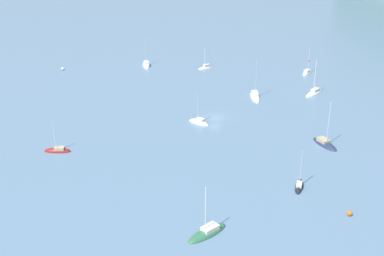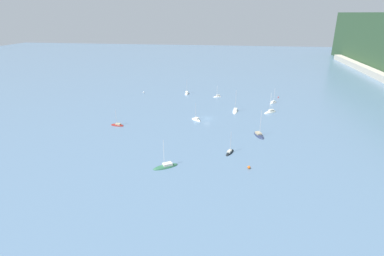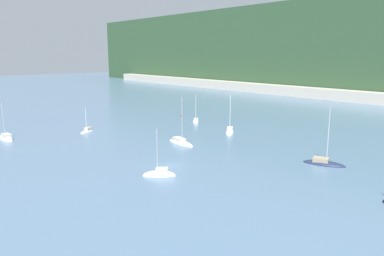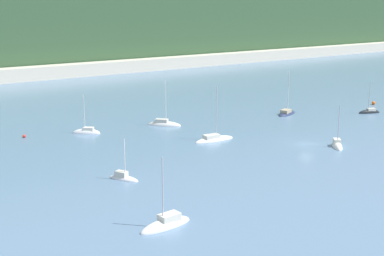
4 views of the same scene
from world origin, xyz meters
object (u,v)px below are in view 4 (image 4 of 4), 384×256
at_px(sailboat_5, 337,146).
at_px(sailboat_8, 123,178).
at_px(sailboat_1, 287,114).
at_px(mooring_buoy_2, 24,136).
at_px(sailboat_2, 369,113).
at_px(sailboat_7, 166,225).
at_px(sailboat_0, 164,125).
at_px(mooring_buoy_0, 374,103).
at_px(sailboat_4, 87,133).
at_px(sailboat_6, 214,140).

height_order(sailboat_5, sailboat_8, sailboat_5).
bearing_deg(sailboat_1, sailboat_5, -138.64).
bearing_deg(sailboat_5, mooring_buoy_2, -91.61).
bearing_deg(sailboat_8, sailboat_2, 70.22).
distance_m(sailboat_5, sailboat_7, 43.17).
xyz_separation_m(sailboat_7, mooring_buoy_2, (0.91, 48.33, 0.17)).
distance_m(sailboat_0, mooring_buoy_0, 54.17).
height_order(sailboat_4, mooring_buoy_0, sailboat_4).
bearing_deg(sailboat_8, mooring_buoy_2, 158.84).
bearing_deg(sailboat_5, mooring_buoy_0, 158.84).
bearing_deg(sailboat_1, sailboat_0, 146.19).
bearing_deg(sailboat_4, sailboat_6, 170.93).
bearing_deg(sailboat_0, sailboat_5, -15.09).
relative_size(sailboat_0, sailboat_6, 0.94).
distance_m(sailboat_0, mooring_buoy_2, 26.86).
relative_size(sailboat_4, sailboat_7, 0.92).
xyz_separation_m(sailboat_7, sailboat_8, (4.07, 16.94, 0.02)).
distance_m(sailboat_1, sailboat_7, 65.21).
height_order(sailboat_1, sailboat_6, sailboat_6).
height_order(sailboat_1, sailboat_7, sailboat_1).
distance_m(sailboat_8, mooring_buoy_0, 77.24).
height_order(sailboat_5, sailboat_6, sailboat_6).
xyz_separation_m(sailboat_1, sailboat_4, (-43.36, 9.50, -0.03)).
bearing_deg(sailboat_4, sailboat_7, 115.16).
relative_size(sailboat_2, sailboat_6, 0.75).
distance_m(sailboat_4, sailboat_5, 45.53).
height_order(mooring_buoy_0, mooring_buoy_2, mooring_buoy_0).
height_order(sailboat_5, mooring_buoy_0, sailboat_5).
xyz_separation_m(sailboat_4, sailboat_6, (16.07, -18.27, 0.02)).
relative_size(sailboat_5, sailboat_6, 0.78).
distance_m(sailboat_1, sailboat_5, 27.76).
bearing_deg(mooring_buoy_0, sailboat_1, 170.30).
distance_m(sailboat_5, sailboat_8, 38.26).
height_order(sailboat_8, mooring_buoy_0, sailboat_8).
relative_size(sailboat_5, sailboat_7, 0.92).
relative_size(sailboat_1, mooring_buoy_0, 11.79).
bearing_deg(mooring_buoy_0, sailboat_0, 168.43).
xyz_separation_m(sailboat_4, sailboat_8, (-7.46, -27.77, 0.04)).
height_order(sailboat_0, mooring_buoy_2, sailboat_0).
bearing_deg(sailboat_7, sailboat_8, -107.81).
xyz_separation_m(sailboat_0, sailboat_5, (14.86, -31.07, 0.00)).
distance_m(sailboat_7, mooring_buoy_2, 48.34).
relative_size(sailboat_7, mooring_buoy_0, 10.26).
relative_size(sailboat_2, mooring_buoy_0, 9.09).
bearing_deg(sailboat_5, sailboat_8, -58.38).
bearing_deg(mooring_buoy_0, mooring_buoy_2, 167.59).
xyz_separation_m(sailboat_7, mooring_buoy_0, (80.03, 30.92, 0.31)).
bearing_deg(sailboat_0, sailboat_2, 28.64).
relative_size(sailboat_4, sailboat_5, 1.01).
bearing_deg(mooring_buoy_2, sailboat_8, -84.26).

